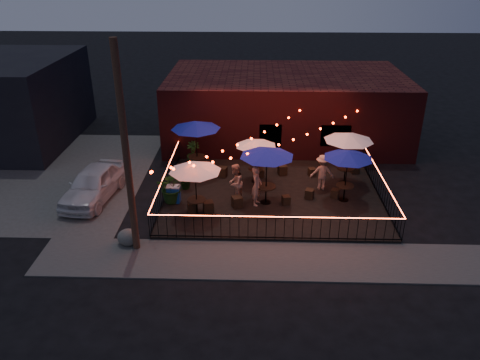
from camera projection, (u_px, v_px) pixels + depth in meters
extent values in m
plane|color=black|center=(273.00, 217.00, 20.44)|extent=(110.00, 110.00, 0.00)
cube|color=black|center=(272.00, 195.00, 22.21)|extent=(10.00, 8.00, 0.15)
cube|color=#45433F|center=(276.00, 260.00, 17.51)|extent=(18.00, 2.50, 0.05)
cube|color=#45433F|center=(41.00, 175.00, 24.39)|extent=(11.00, 12.00, 0.02)
cube|color=#360E10|center=(285.00, 107.00, 28.56)|extent=(14.00, 8.00, 4.00)
cube|color=black|center=(270.00, 143.00, 25.48)|extent=(1.20, 0.24, 2.20)
cube|color=black|center=(335.00, 135.00, 25.16)|extent=(1.60, 0.24, 1.20)
cylinder|color=#3A2517|center=(126.00, 154.00, 16.52)|extent=(0.26, 0.26, 8.00)
cube|color=black|center=(275.00, 238.00, 18.54)|extent=(10.00, 0.04, 0.04)
cube|color=black|center=(276.00, 217.00, 18.14)|extent=(10.00, 0.04, 0.04)
cube|color=#FF4924|center=(276.00, 217.00, 18.13)|extent=(10.00, 0.03, 0.02)
cube|color=black|center=(167.00, 190.00, 22.29)|extent=(0.04, 8.00, 0.04)
cube|color=black|center=(166.00, 173.00, 21.89)|extent=(0.04, 8.00, 0.04)
cube|color=#FF4924|center=(166.00, 172.00, 21.88)|extent=(0.03, 8.00, 0.02)
cube|color=black|center=(378.00, 193.00, 22.00)|extent=(0.04, 8.00, 0.04)
cube|color=black|center=(381.00, 176.00, 21.60)|extent=(0.04, 8.00, 0.04)
cube|color=#FF4924|center=(381.00, 175.00, 21.59)|extent=(0.03, 8.00, 0.02)
cylinder|color=black|center=(197.00, 214.00, 20.33)|extent=(0.44, 0.44, 0.03)
cylinder|color=black|center=(197.00, 207.00, 20.18)|extent=(0.06, 0.06, 0.72)
cylinder|color=black|center=(196.00, 200.00, 20.01)|extent=(0.80, 0.80, 0.04)
cylinder|color=black|center=(196.00, 190.00, 19.81)|extent=(0.04, 0.04, 2.41)
cone|color=white|center=(195.00, 167.00, 19.36)|extent=(2.77, 2.77, 0.35)
cylinder|color=black|center=(198.00, 171.00, 24.38)|extent=(0.50, 0.50, 0.03)
cylinder|color=black|center=(197.00, 164.00, 24.21)|extent=(0.07, 0.07, 0.82)
cylinder|color=black|center=(197.00, 157.00, 24.03)|extent=(0.91, 0.91, 0.05)
cylinder|color=black|center=(197.00, 147.00, 23.80)|extent=(0.05, 0.05, 2.73)
cone|color=#0D188D|center=(196.00, 125.00, 23.28)|extent=(2.94, 2.94, 0.40)
cylinder|color=black|center=(266.00, 202.00, 21.35)|extent=(0.48, 0.48, 0.03)
cylinder|color=black|center=(266.00, 195.00, 21.18)|extent=(0.07, 0.07, 0.79)
cylinder|color=black|center=(266.00, 187.00, 21.00)|extent=(0.88, 0.88, 0.04)
cylinder|color=black|center=(266.00, 176.00, 20.78)|extent=(0.05, 0.05, 2.63)
cone|color=#0D188D|center=(267.00, 152.00, 20.28)|extent=(2.95, 2.95, 0.38)
cylinder|color=black|center=(255.00, 181.00, 23.36)|extent=(0.40, 0.40, 0.03)
cylinder|color=black|center=(256.00, 175.00, 23.22)|extent=(0.05, 0.05, 0.66)
cylinder|color=black|center=(256.00, 169.00, 23.07)|extent=(0.73, 0.73, 0.04)
cylinder|color=black|center=(256.00, 161.00, 22.89)|extent=(0.04, 0.04, 2.19)
cone|color=white|center=(256.00, 143.00, 22.47)|extent=(2.65, 2.65, 0.32)
cylinder|color=black|center=(343.00, 200.00, 21.55)|extent=(0.44, 0.44, 0.03)
cylinder|color=black|center=(344.00, 193.00, 21.40)|extent=(0.06, 0.06, 0.73)
cylinder|color=black|center=(345.00, 186.00, 21.24)|extent=(0.81, 0.81, 0.04)
cylinder|color=black|center=(346.00, 176.00, 21.04)|extent=(0.04, 0.04, 2.42)
cone|color=#0D188D|center=(348.00, 155.00, 20.58)|extent=(2.68, 2.68, 0.35)
cylinder|color=black|center=(344.00, 182.00, 23.20)|extent=(0.47, 0.47, 0.03)
cylinder|color=black|center=(345.00, 175.00, 23.03)|extent=(0.06, 0.06, 0.78)
cylinder|color=black|center=(345.00, 168.00, 22.86)|extent=(0.86, 0.86, 0.04)
cylinder|color=black|center=(346.00, 159.00, 22.65)|extent=(0.05, 0.05, 2.59)
cone|color=white|center=(349.00, 137.00, 22.16)|extent=(3.13, 3.13, 0.38)
cube|color=black|center=(192.00, 207.00, 20.43)|extent=(0.51, 0.51, 0.50)
cube|color=black|center=(208.00, 207.00, 20.46)|extent=(0.52, 0.52, 0.50)
cube|color=black|center=(196.00, 171.00, 23.84)|extent=(0.52, 0.52, 0.50)
cube|color=black|center=(223.00, 172.00, 23.77)|extent=(0.51, 0.51, 0.50)
cube|color=black|center=(237.00, 202.00, 20.87)|extent=(0.56, 0.56, 0.50)
cube|color=black|center=(286.00, 200.00, 21.13)|extent=(0.41, 0.41, 0.40)
cube|color=black|center=(260.00, 173.00, 23.71)|extent=(0.43, 0.43, 0.42)
cube|color=black|center=(282.00, 170.00, 24.00)|extent=(0.50, 0.50, 0.50)
cube|color=black|center=(309.00, 194.00, 21.65)|extent=(0.48, 0.48, 0.44)
cube|color=black|center=(335.00, 193.00, 21.71)|extent=(0.46, 0.46, 0.41)
cube|color=black|center=(312.00, 172.00, 23.85)|extent=(0.43, 0.43, 0.41)
cube|color=black|center=(355.00, 168.00, 24.18)|extent=(0.45, 0.45, 0.47)
imported|color=#E1A58F|center=(257.00, 186.00, 20.82)|extent=(0.58, 0.75, 1.84)
imported|color=tan|center=(235.00, 183.00, 21.14)|extent=(0.91, 1.04, 1.80)
imported|color=#E0B092|center=(322.00, 172.00, 22.23)|extent=(1.13, 0.65, 1.75)
imported|color=#0C3F0E|center=(172.00, 187.00, 21.12)|extent=(1.47, 1.31, 1.49)
imported|color=#12350D|center=(186.00, 177.00, 22.35)|extent=(0.80, 0.71, 1.23)
imported|color=#10400E|center=(193.00, 153.00, 25.05)|extent=(0.86, 0.86, 1.24)
cube|color=#0F3AA0|center=(174.00, 194.00, 21.24)|extent=(0.59, 0.43, 0.77)
cube|color=silver|center=(173.00, 186.00, 21.06)|extent=(0.63, 0.47, 0.05)
ellipsoid|color=#40403B|center=(128.00, 237.00, 18.35)|extent=(0.92, 0.79, 0.69)
imported|color=white|center=(93.00, 184.00, 21.70)|extent=(2.35, 4.66, 1.52)
imported|color=#98999F|center=(33.00, 137.00, 27.32)|extent=(2.75, 4.78, 1.49)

